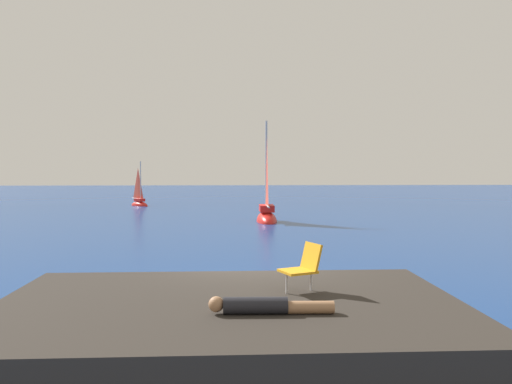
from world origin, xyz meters
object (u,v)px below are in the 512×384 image
Objects in this scene: person_sunbather at (265,306)px; beach_chair at (304,265)px; sailboat_near at (267,215)px; sailboat_far at (139,203)px.

beach_chair is at bearing 61.80° from person_sunbather.
sailboat_far is (-9.54, 12.60, -0.13)m from sailboat_near.
person_sunbather is at bearing 175.89° from sailboat_near.
beach_chair is (0.72, 1.27, 0.33)m from person_sunbather.
person_sunbather is 2.21× the size of beach_chair.
sailboat_far reaches higher than beach_chair.
sailboat_near is 15.81m from sailboat_far.
sailboat_near is 3.60× the size of person_sunbather.
beach_chair is (-0.70, -20.65, 1.10)m from sailboat_near.
beach_chair is at bearing -28.63° from sailboat_far.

